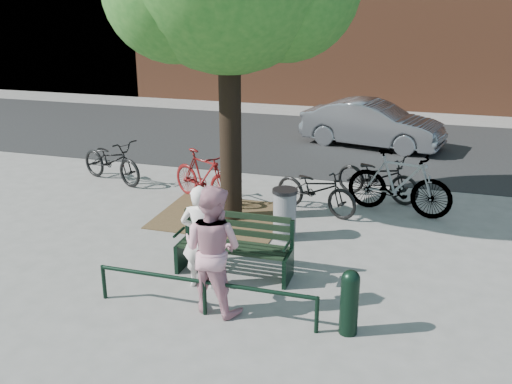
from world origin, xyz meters
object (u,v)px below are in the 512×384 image
(person_left, at_px, (201,237))
(bicycle_c, at_px, (316,189))
(person_right, at_px, (213,249))
(litter_bin, at_px, (285,214))
(park_bench, at_px, (235,243))
(parked_car, at_px, (372,124))
(bollard, at_px, (350,300))

(person_left, bearing_deg, bicycle_c, -114.94)
(person_left, height_order, person_right, person_right)
(person_left, distance_m, litter_bin, 2.19)
(park_bench, xyz_separation_m, person_left, (-0.33, -0.56, 0.29))
(litter_bin, distance_m, parked_car, 6.95)
(person_left, relative_size, bollard, 1.77)
(park_bench, bearing_deg, person_right, -86.85)
(person_left, bearing_deg, litter_bin, -118.29)
(bollard, xyz_separation_m, litter_bin, (-1.49, 2.65, -0.01))
(person_left, relative_size, person_right, 0.88)
(bollard, height_order, bicycle_c, bicycle_c)
(park_bench, xyz_separation_m, bollard, (1.88, -1.17, -0.01))
(bollard, relative_size, bicycle_c, 0.48)
(bollard, height_order, litter_bin, litter_bin)
(park_bench, relative_size, bicycle_c, 0.97)
(person_right, bearing_deg, litter_bin, -85.48)
(parked_car, bearing_deg, bollard, -163.05)
(park_bench, relative_size, bollard, 2.00)
(person_right, relative_size, bollard, 2.02)
(park_bench, height_order, person_right, person_right)
(bicycle_c, relative_size, parked_car, 0.46)
(person_left, relative_size, parked_car, 0.40)
(person_left, height_order, bicycle_c, person_left)
(person_right, bearing_deg, bicycle_c, -86.80)
(person_right, relative_size, bicycle_c, 0.98)
(person_right, distance_m, litter_bin, 2.64)
(person_right, relative_size, parked_car, 0.45)
(park_bench, distance_m, parked_car, 8.47)
(person_left, bearing_deg, parked_car, -108.27)
(park_bench, height_order, litter_bin, park_bench)
(bollard, distance_m, litter_bin, 3.04)
(litter_bin, bearing_deg, park_bench, -104.93)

